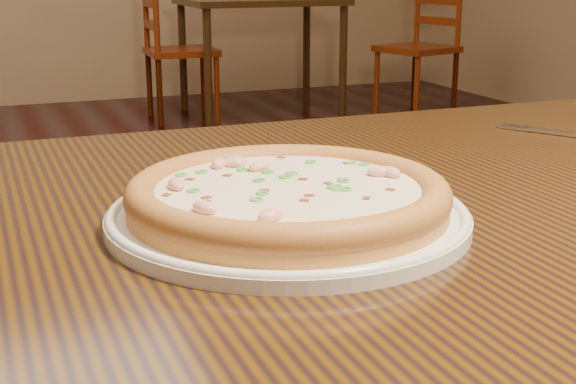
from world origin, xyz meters
name	(u,v)px	position (x,y,z in m)	size (l,w,h in m)	color
hero_table	(378,287)	(0.27, -0.74, 0.65)	(1.20, 0.80, 0.75)	black
plate	(288,215)	(0.15, -0.79, 0.76)	(0.32, 0.32, 0.02)	white
pizza	(288,195)	(0.15, -0.79, 0.78)	(0.29, 0.29, 0.03)	gold
fork	(565,133)	(0.64, -0.58, 0.75)	(0.10, 0.16, 0.00)	silver
bg_table_right	(261,13)	(1.70, 3.55, 0.65)	(1.00, 0.70, 0.75)	black
chair_c	(172,51)	(1.11, 3.56, 0.44)	(0.44, 0.44, 0.95)	#531104
chair_d	(423,47)	(2.68, 3.17, 0.44)	(0.52, 0.52, 0.95)	#531104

